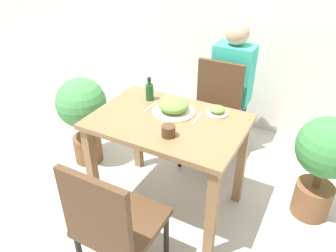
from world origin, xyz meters
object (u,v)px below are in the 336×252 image
(potted_plant_right, at_px, (324,159))
(person_figure, at_px, (231,87))
(food_plate, at_px, (174,106))
(drink_cup, at_px, (168,131))
(chair_far, at_px, (213,109))
(side_plate, at_px, (217,111))
(potted_plant_left, at_px, (82,111))
(sauce_bottle, at_px, (150,91))
(chair_near, at_px, (113,223))

(potted_plant_right, distance_m, person_figure, 1.06)
(food_plate, bearing_deg, potted_plant_right, 17.50)
(drink_cup, bearing_deg, food_plate, 111.12)
(chair_far, height_order, potted_plant_right, chair_far)
(side_plate, distance_m, potted_plant_right, 0.79)
(drink_cup, relative_size, person_figure, 0.07)
(food_plate, height_order, potted_plant_right, food_plate)
(chair_far, bearing_deg, potted_plant_left, -149.58)
(sauce_bottle, relative_size, person_figure, 0.15)
(chair_near, relative_size, potted_plant_right, 1.11)
(potted_plant_left, relative_size, potted_plant_right, 0.99)
(side_plate, bearing_deg, chair_far, 112.09)
(chair_near, height_order, person_figure, person_figure)
(side_plate, bearing_deg, potted_plant_left, -176.50)
(chair_far, xyz_separation_m, sauce_bottle, (-0.31, -0.52, 0.32))
(sauce_bottle, xyz_separation_m, potted_plant_left, (-0.64, -0.04, -0.31))
(food_plate, relative_size, potted_plant_right, 0.37)
(drink_cup, relative_size, potted_plant_right, 0.11)
(drink_cup, bearing_deg, side_plate, 67.93)
(food_plate, bearing_deg, drink_cup, -68.88)
(potted_plant_right, height_order, person_figure, person_figure)
(chair_near, distance_m, chair_far, 1.42)
(person_figure, bearing_deg, chair_far, -97.94)
(chair_far, xyz_separation_m, potted_plant_right, (0.91, -0.30, 0.00))
(chair_far, height_order, potted_plant_left, chair_far)
(food_plate, xyz_separation_m, sauce_bottle, (-0.24, 0.09, 0.02))
(food_plate, distance_m, sauce_bottle, 0.26)
(potted_plant_left, relative_size, person_figure, 0.67)
(sauce_bottle, bearing_deg, person_figure, 67.11)
(potted_plant_left, bearing_deg, side_plate, 3.50)
(chair_far, distance_m, drink_cup, 0.93)
(drink_cup, distance_m, person_figure, 1.21)
(chair_near, height_order, sauce_bottle, sauce_bottle)
(chair_far, relative_size, drink_cup, 10.47)
(drink_cup, distance_m, potted_plant_right, 1.09)
(chair_near, relative_size, chair_far, 1.00)
(food_plate, height_order, drink_cup, food_plate)
(potted_plant_right, bearing_deg, food_plate, -162.50)
(sauce_bottle, distance_m, potted_plant_left, 0.72)
(chair_near, relative_size, food_plate, 3.02)
(sauce_bottle, height_order, potted_plant_left, sauce_bottle)
(chair_near, distance_m, side_plate, 0.99)
(chair_far, bearing_deg, drink_cup, -87.52)
(drink_cup, bearing_deg, sauce_bottle, 133.82)
(chair_far, relative_size, side_plate, 5.95)
(chair_near, height_order, potted_plant_left, chair_near)
(food_plate, height_order, side_plate, food_plate)
(chair_near, relative_size, sauce_bottle, 4.93)
(chair_far, distance_m, sauce_bottle, 0.69)
(food_plate, bearing_deg, side_plate, 24.03)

